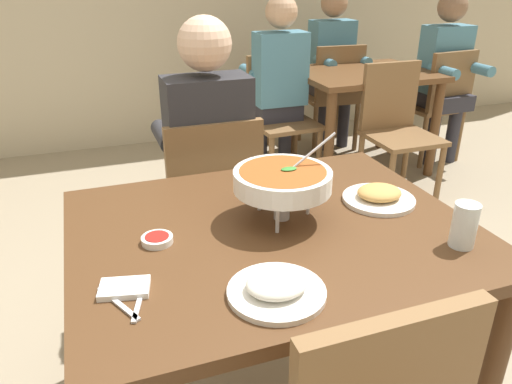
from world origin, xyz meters
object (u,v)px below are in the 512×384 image
(appetizer_plate, at_px, (379,196))
(patron_bg_left, at_px, (278,78))
(dining_table_far, at_px, (362,89))
(patron_bg_middle, at_px, (333,61))
(chair_diner_main, at_px, (211,199))
(sauce_dish, at_px, (157,239))
(curry_bowl, at_px, (283,180))
(patron_bg_right, at_px, (446,69))
(drink_glass, at_px, (464,227))
(chair_bg_window, at_px, (267,94))
(chair_bg_left, at_px, (279,111))
(chair_bg_middle, at_px, (333,91))
(dining_table_main, at_px, (272,257))
(chair_bg_right, at_px, (439,100))
(chair_bg_corner, at_px, (396,123))
(diner_main, at_px, (207,148))
(rice_plate, at_px, (277,288))

(appetizer_plate, distance_m, patron_bg_left, 2.06)
(dining_table_far, height_order, patron_bg_middle, patron_bg_middle)
(chair_diner_main, bearing_deg, sauce_dish, -114.92)
(curry_bowl, height_order, patron_bg_right, patron_bg_right)
(sauce_dish, height_order, drink_glass, drink_glass)
(drink_glass, relative_size, patron_bg_middle, 0.10)
(curry_bowl, height_order, drink_glass, curry_bowl)
(chair_diner_main, distance_m, patron_bg_right, 2.51)
(chair_bg_window, bearing_deg, chair_bg_left, -100.86)
(chair_bg_left, bearing_deg, patron_bg_right, -5.28)
(sauce_dish, xyz_separation_m, chair_bg_middle, (1.87, 2.43, -0.27))
(dining_table_main, relative_size, chair_bg_right, 1.33)
(curry_bowl, xyz_separation_m, chair_bg_corner, (1.44, 1.45, -0.38))
(chair_diner_main, relative_size, chair_bg_left, 1.00)
(chair_bg_middle, relative_size, patron_bg_right, 0.69)
(diner_main, xyz_separation_m, curry_bowl, (0.05, -0.76, 0.15))
(chair_bg_window, bearing_deg, patron_bg_middle, 1.58)
(rice_plate, xyz_separation_m, chair_bg_left, (0.98, 2.37, -0.27))
(dining_table_main, height_order, chair_bg_corner, chair_bg_corner)
(rice_plate, distance_m, dining_table_far, 2.84)
(sauce_dish, xyz_separation_m, drink_glass, (0.81, -0.30, 0.05))
(dining_table_main, height_order, dining_table_far, same)
(dining_table_main, height_order, sauce_dish, sauce_dish)
(patron_bg_left, bearing_deg, sauce_dish, -120.44)
(dining_table_main, bearing_deg, chair_diner_main, 90.00)
(rice_plate, distance_m, chair_bg_right, 3.21)
(dining_table_main, xyz_separation_m, curry_bowl, (0.05, 0.04, 0.24))
(chair_bg_right, xyz_separation_m, chair_bg_window, (-1.22, 0.63, 0.00))
(chair_diner_main, relative_size, chair_bg_window, 1.00)
(dining_table_main, distance_m, chair_diner_main, 0.78)
(dining_table_far, height_order, chair_bg_corner, chair_bg_corner)
(chair_diner_main, distance_m, dining_table_far, 1.96)
(drink_glass, distance_m, chair_bg_middle, 2.95)
(chair_diner_main, bearing_deg, diner_main, 90.00)
(diner_main, distance_m, curry_bowl, 0.77)
(curry_bowl, bearing_deg, chair_bg_middle, 58.53)
(rice_plate, distance_m, patron_bg_right, 3.23)
(patron_bg_middle, bearing_deg, chair_bg_window, -178.42)
(chair_bg_left, distance_m, patron_bg_right, 1.37)
(appetizer_plate, relative_size, chair_bg_right, 0.27)
(drink_glass, distance_m, patron_bg_middle, 3.04)
(curry_bowl, bearing_deg, chair_bg_window, 69.99)
(drink_glass, relative_size, chair_bg_left, 0.14)
(diner_main, xyz_separation_m, chair_bg_middle, (1.52, 1.66, -0.24))
(appetizer_plate, height_order, dining_table_far, appetizer_plate)
(rice_plate, xyz_separation_m, chair_bg_window, (1.07, 2.86, -0.27))
(chair_bg_right, bearing_deg, rice_plate, -135.70)
(dining_table_main, bearing_deg, curry_bowl, 41.59)
(drink_glass, relative_size, patron_bg_left, 0.10)
(dining_table_main, height_order, curry_bowl, curry_bowl)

